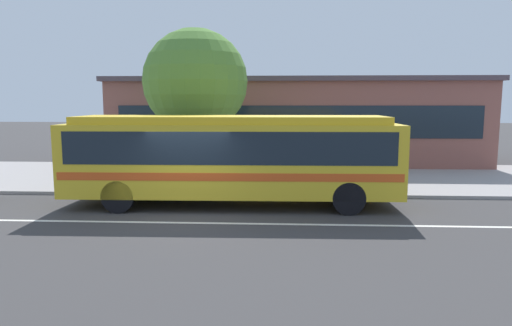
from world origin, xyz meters
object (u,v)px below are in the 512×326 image
object	(u,v)px
transit_bus	(232,154)
pedestrian_walking_along_curb	(234,162)
bus_stop_sign	(351,149)
street_tree_near_stop	(195,82)
pedestrian_waiting_near_sign	(149,158)

from	to	relation	value
transit_bus	pedestrian_walking_along_curb	world-z (taller)	transit_bus
pedestrian_walking_along_curb	bus_stop_sign	distance (m)	4.29
bus_stop_sign	street_tree_near_stop	size ratio (longest dim) A/B	0.40
bus_stop_sign	street_tree_near_stop	distance (m)	6.94
pedestrian_walking_along_curb	street_tree_near_stop	world-z (taller)	street_tree_near_stop
bus_stop_sign	street_tree_near_stop	bearing A→B (deg)	157.30
pedestrian_waiting_near_sign	street_tree_near_stop	bearing A→B (deg)	21.15
bus_stop_sign	pedestrian_walking_along_curb	bearing A→B (deg)	172.58
bus_stop_sign	street_tree_near_stop	xyz separation A→B (m)	(-5.99, 2.50, 2.46)
transit_bus	pedestrian_waiting_near_sign	distance (m)	5.19
pedestrian_waiting_near_sign	pedestrian_walking_along_curb	xyz separation A→B (m)	(3.60, -1.25, 0.03)
pedestrian_waiting_near_sign	bus_stop_sign	world-z (taller)	bus_stop_sign
pedestrian_waiting_near_sign	street_tree_near_stop	world-z (taller)	street_tree_near_stop
transit_bus	bus_stop_sign	world-z (taller)	transit_bus
pedestrian_walking_along_curb	street_tree_near_stop	bearing A→B (deg)	132.19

